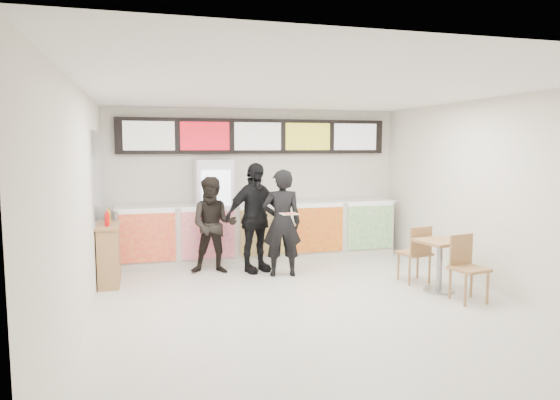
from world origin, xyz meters
name	(u,v)px	position (x,y,z in m)	size (l,w,h in m)	color
floor	(311,306)	(0.00, 0.00, 0.00)	(7.00, 7.00, 0.00)	beige
ceiling	(313,91)	(0.00, 0.00, 3.00)	(7.00, 7.00, 0.00)	white
wall_back	(257,183)	(0.00, 3.50, 1.50)	(6.00, 6.00, 0.00)	silver
wall_left	(81,208)	(-3.00, 0.00, 1.50)	(7.00, 7.00, 0.00)	silver
wall_right	(496,195)	(3.00, 0.00, 1.50)	(7.00, 7.00, 0.00)	silver
service_counter	(261,231)	(0.00, 3.09, 0.57)	(5.56, 0.77, 1.14)	silver
menu_board	(257,136)	(0.00, 3.41, 2.45)	(5.50, 0.14, 0.70)	black
drinks_fridge	(214,211)	(-0.93, 3.11, 1.00)	(0.70, 0.67, 2.00)	white
mirror_panel	(98,176)	(-2.99, 2.45, 1.75)	(0.01, 2.00, 1.50)	#B2B7BF
customer_main	(282,223)	(0.05, 1.72, 0.93)	(0.68, 0.45, 1.86)	black
customer_left	(214,225)	(-1.07, 2.23, 0.86)	(0.84, 0.65, 1.72)	black
customer_mid	(254,218)	(-0.35, 2.14, 0.98)	(1.15, 0.48, 1.96)	black
pizza_slice	(289,213)	(0.05, 1.27, 1.16)	(0.36, 0.36, 0.02)	beige
cafe_table	(440,256)	(2.16, 0.17, 0.56)	(0.75, 1.69, 0.96)	#A27F4A
condiment_ledge	(109,254)	(-2.82, 1.94, 0.51)	(0.36, 0.89, 1.19)	#A27F4A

